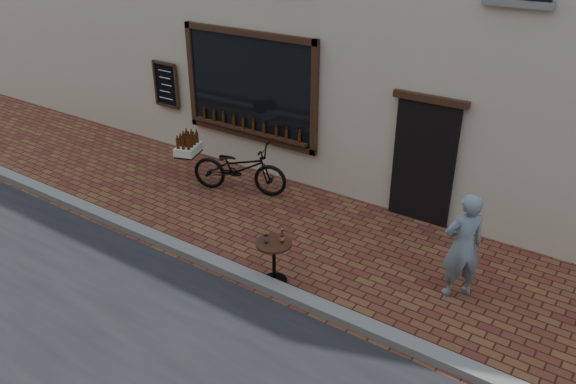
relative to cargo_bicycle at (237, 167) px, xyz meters
The scene contains 5 objects.
ground 2.93m from the cargo_bicycle, 58.91° to the right, with size 90.00×90.00×0.00m, color #58251C.
kerb 2.76m from the cargo_bicycle, 56.73° to the right, with size 90.00×0.25×0.12m, color slate.
cargo_bicycle is the anchor object (origin of this frame).
bistro_table 3.16m from the cargo_bicycle, 41.01° to the right, with size 0.54×0.54×0.93m.
pedestrian 4.83m from the cargo_bicycle, ahead, with size 0.60×0.39×1.64m, color slate.
Camera 1 is at (5.02, -5.24, 5.04)m, focal length 35.00 mm.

